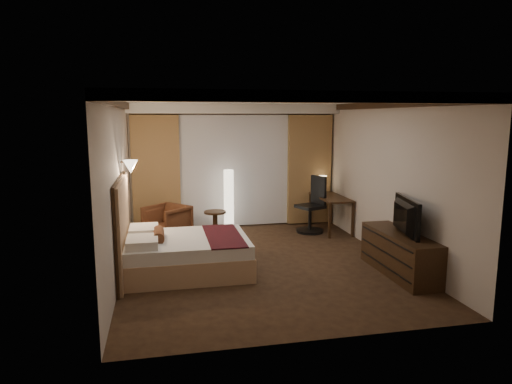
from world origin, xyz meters
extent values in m
cube|color=black|center=(0.00, 0.00, 0.00)|extent=(4.50, 5.50, 0.01)
cube|color=white|center=(0.00, 0.00, 2.70)|extent=(4.50, 5.50, 0.01)
cube|color=beige|center=(0.00, 2.75, 1.35)|extent=(4.50, 0.02, 2.70)
cube|color=beige|center=(-2.25, 0.00, 1.35)|extent=(0.02, 5.50, 2.70)
cube|color=beige|center=(2.25, 0.00, 1.35)|extent=(0.02, 5.50, 2.70)
cube|color=white|center=(0.00, 2.50, 2.60)|extent=(4.50, 0.50, 0.20)
cube|color=silver|center=(0.00, 2.67, 1.25)|extent=(2.48, 0.04, 2.45)
cube|color=#B07D50|center=(-1.70, 2.61, 1.25)|extent=(1.00, 0.14, 2.45)
cube|color=#B07D50|center=(1.70, 2.61, 1.25)|extent=(1.00, 0.14, 2.45)
imported|color=#542C19|center=(-1.51, 1.88, 0.38)|extent=(1.01, 1.01, 0.76)
imported|color=black|center=(1.97, -0.97, 0.96)|extent=(0.82, 1.17, 0.14)
camera|label=1|loc=(-1.60, -7.21, 2.44)|focal=32.00mm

